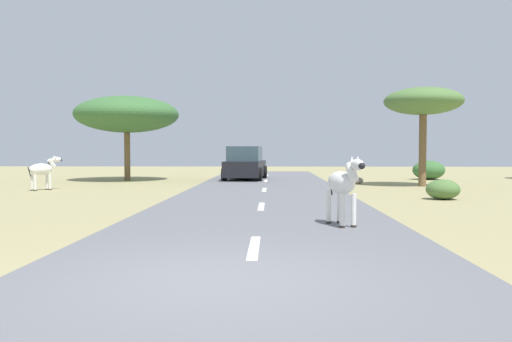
% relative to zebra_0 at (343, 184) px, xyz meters
% --- Properties ---
extents(ground_plane, '(90.00, 90.00, 0.00)m').
position_rel_zebra_0_xyz_m(ground_plane, '(-2.09, -4.40, -0.90)').
color(ground_plane, '#998E60').
extents(road, '(6.00, 64.00, 0.05)m').
position_rel_zebra_0_xyz_m(road, '(-1.72, -4.40, -0.88)').
color(road, slate).
rests_on(road, ground_plane).
extents(lane_markings, '(0.16, 56.00, 0.01)m').
position_rel_zebra_0_xyz_m(lane_markings, '(-1.72, -5.40, -0.85)').
color(lane_markings, silver).
rests_on(lane_markings, road).
extents(zebra_0, '(0.71, 1.46, 1.43)m').
position_rel_zebra_0_xyz_m(zebra_0, '(0.00, 0.00, 0.00)').
color(zebra_0, silver).
rests_on(zebra_0, road).
extents(zebra_1, '(1.04, 1.26, 1.38)m').
position_rel_zebra_0_xyz_m(zebra_1, '(-10.49, 9.77, -0.08)').
color(zebra_1, silver).
rests_on(zebra_1, ground_plane).
extents(car_0, '(2.28, 4.46, 1.74)m').
position_rel_zebra_0_xyz_m(car_0, '(-2.82, 16.80, -0.05)').
color(car_0, black).
rests_on(car_0, road).
extents(tree_0, '(5.37, 5.37, 4.39)m').
position_rel_zebra_0_xyz_m(tree_0, '(-8.98, 16.45, 2.54)').
color(tree_0, brown).
rests_on(tree_0, ground_plane).
extents(tree_2, '(3.40, 3.40, 4.33)m').
position_rel_zebra_0_xyz_m(tree_2, '(5.20, 12.51, 2.78)').
color(tree_2, brown).
rests_on(tree_2, ground_plane).
extents(bush_2, '(1.72, 1.54, 1.03)m').
position_rel_zebra_0_xyz_m(bush_2, '(7.09, 17.90, -0.39)').
color(bush_2, '#386633').
rests_on(bush_2, ground_plane).
extents(bush_3, '(1.08, 0.97, 0.65)m').
position_rel_zebra_0_xyz_m(bush_3, '(4.08, 6.34, -0.58)').
color(bush_3, '#4C7038').
rests_on(bush_3, ground_plane).
extents(rock_1, '(0.58, 0.45, 0.33)m').
position_rel_zebra_0_xyz_m(rock_1, '(2.56, 13.85, -0.73)').
color(rock_1, gray).
rests_on(rock_1, ground_plane).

